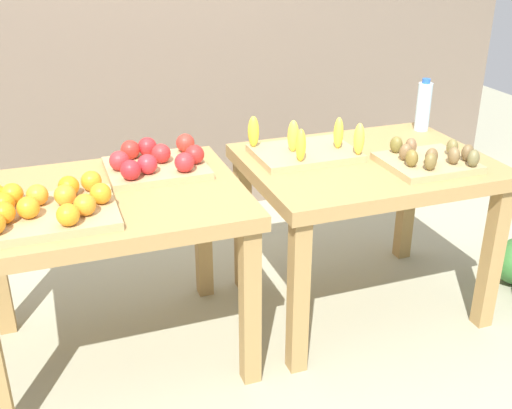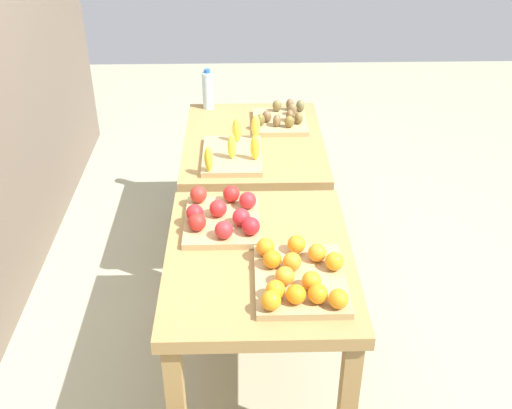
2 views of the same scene
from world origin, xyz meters
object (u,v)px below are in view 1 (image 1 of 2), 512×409
object	(u,v)px
orange_bin	(47,207)
water_bottle	(423,106)
apple_bin	(156,162)
kiwi_bin	(429,159)
display_table_left	(108,219)
banana_crate	(306,149)
display_table_right	(365,182)

from	to	relation	value
orange_bin	water_bottle	bearing A→B (deg)	13.47
apple_bin	kiwi_bin	distance (m)	1.13
display_table_left	banana_crate	world-z (taller)	banana_crate
apple_bin	water_bottle	size ratio (longest dim) A/B	1.61
orange_bin	apple_bin	xyz separation A→B (m)	(0.44, 0.31, 0.00)
display_table_right	apple_bin	size ratio (longest dim) A/B	2.52
apple_bin	water_bottle	bearing A→B (deg)	5.01
banana_crate	kiwi_bin	bearing A→B (deg)	-33.16
display_table_left	banana_crate	size ratio (longest dim) A/B	2.32
orange_bin	kiwi_bin	world-z (taller)	orange_bin
kiwi_bin	banana_crate	bearing A→B (deg)	146.84
water_bottle	display_table_right	bearing A→B (deg)	-148.48
display_table_left	display_table_right	xyz separation A→B (m)	(1.12, 0.00, 0.00)
apple_bin	kiwi_bin	bearing A→B (deg)	-17.02
water_bottle	orange_bin	bearing A→B (deg)	-166.53
display_table_right	kiwi_bin	distance (m)	0.30
apple_bin	water_bottle	world-z (taller)	water_bottle
banana_crate	kiwi_bin	size ratio (longest dim) A/B	1.24
apple_bin	kiwi_bin	size ratio (longest dim) A/B	1.15
display_table_left	kiwi_bin	xyz separation A→B (m)	(1.31, -0.17, 0.14)
display_table_right	orange_bin	distance (m)	1.35
display_table_right	kiwi_bin	world-z (taller)	kiwi_bin
water_bottle	apple_bin	bearing A→B (deg)	-174.99
orange_bin	apple_bin	bearing A→B (deg)	35.04
orange_bin	kiwi_bin	size ratio (longest dim) A/B	1.27
display_table_right	banana_crate	size ratio (longest dim) A/B	2.32
display_table_left	orange_bin	distance (m)	0.30
display_table_right	banana_crate	bearing A→B (deg)	154.97
orange_bin	apple_bin	size ratio (longest dim) A/B	1.10
kiwi_bin	water_bottle	world-z (taller)	water_bottle
display_table_right	apple_bin	distance (m)	0.92
apple_bin	banana_crate	size ratio (longest dim) A/B	0.92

